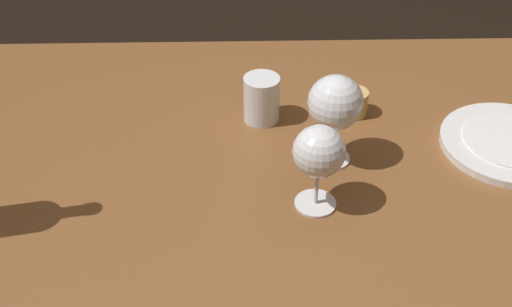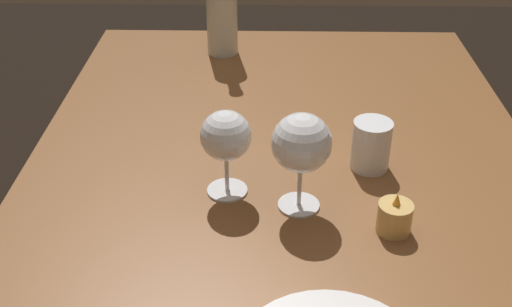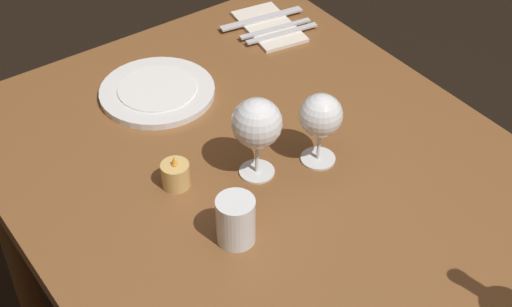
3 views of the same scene
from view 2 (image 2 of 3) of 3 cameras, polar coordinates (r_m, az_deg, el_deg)
name	(u,v)px [view 2 (image 2 of 3)]	position (r m, az deg, el deg)	size (l,w,h in m)	color
dining_table	(283,214)	(1.13, 2.44, -5.46)	(1.30, 0.90, 0.74)	brown
wine_glass_left	(301,144)	(0.93, 4.13, 0.83)	(0.09, 0.09, 0.16)	white
wine_glass_right	(226,138)	(0.97, -2.76, 1.45)	(0.08, 0.08, 0.15)	white
water_tumbler	(371,147)	(1.08, 10.36, 0.56)	(0.07, 0.07, 0.09)	white
votive_candle	(394,218)	(0.96, 12.41, -5.76)	(0.05, 0.05, 0.07)	#DBB266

